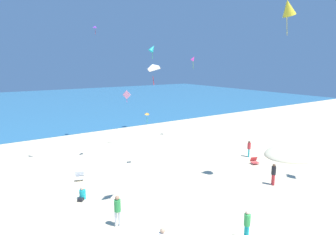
{
  "coord_description": "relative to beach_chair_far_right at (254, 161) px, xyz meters",
  "views": [
    {
      "loc": [
        -9.86,
        -6.85,
        8.05
      ],
      "look_at": [
        0.0,
        7.87,
        4.64
      ],
      "focal_mm": 29.95,
      "sensor_mm": 36.0,
      "label": 1
    }
  ],
  "objects": [
    {
      "name": "ground_plane",
      "position": [
        -8.11,
        2.69,
        -0.25
      ],
      "size": [
        120.0,
        120.0,
        0.0
      ],
      "primitive_type": "plane",
      "color": "beige"
    },
    {
      "name": "ocean_water",
      "position": [
        -8.11,
        48.01,
        -0.23
      ],
      "size": [
        120.0,
        60.0,
        0.05
      ],
      "primitive_type": "cube",
      "color": "teal",
      "rests_on": "ground_plane"
    },
    {
      "name": "dune_mound",
      "position": [
        5.29,
        -0.42,
        -0.25
      ],
      "size": [
        6.77,
        4.74,
        1.32
      ],
      "primitive_type": "ellipsoid",
      "color": "beige",
      "rests_on": "ground_plane"
    },
    {
      "name": "beach_chair_far_right",
      "position": [
        0.0,
        0.0,
        0.0
      ],
      "size": [
        0.75,
        0.78,
        0.57
      ],
      "rotation": [
        0.0,
        0.0,
        4.31
      ],
      "color": "#D13D3D",
      "rests_on": "ground_plane"
    },
    {
      "name": "beach_chair_far_left",
      "position": [
        -12.82,
        4.77,
        0.0
      ],
      "size": [
        0.78,
        0.79,
        0.58
      ],
      "rotation": [
        0.0,
        0.0,
        4.33
      ],
      "color": "white",
      "rests_on": "ground_plane"
    },
    {
      "name": "person_0",
      "position": [
        -13.54,
        1.76,
        0.04
      ],
      "size": [
        0.67,
        0.68,
        0.79
      ],
      "rotation": [
        0.0,
        0.0,
        3.97
      ],
      "color": "#19ADB2",
      "rests_on": "ground_plane"
    },
    {
      "name": "person_1",
      "position": [
        1.02,
        1.45,
        0.59
      ],
      "size": [
        0.41,
        0.41,
        1.45
      ],
      "rotation": [
        0.0,
        0.0,
        2.28
      ],
      "color": "#19ADB2",
      "rests_on": "ground_plane"
    },
    {
      "name": "person_2",
      "position": [
        -8.44,
        -6.45,
        0.61
      ],
      "size": [
        0.37,
        0.37,
        1.49
      ],
      "rotation": [
        0.0,
        0.0,
        2.85
      ],
      "color": "#19ADB2",
      "rests_on": "ground_plane"
    },
    {
      "name": "person_3",
      "position": [
        -2.22,
        -3.37,
        0.61
      ],
      "size": [
        0.39,
        0.39,
        1.49
      ],
      "rotation": [
        0.0,
        0.0,
        5.87
      ],
      "color": "red",
      "rests_on": "ground_plane"
    },
    {
      "name": "person_4",
      "position": [
        -12.92,
        -2.09,
        0.69
      ],
      "size": [
        0.41,
        0.41,
        1.64
      ],
      "rotation": [
        0.0,
        0.0,
        4.39
      ],
      "color": "white",
      "rests_on": "ground_plane"
    },
    {
      "name": "kite_pink",
      "position": [
        -6.33,
        10.39,
        4.85
      ],
      "size": [
        0.57,
        0.69,
        1.2
      ],
      "rotation": [
        0.0,
        0.0,
        2.33
      ],
      "color": "pink"
    },
    {
      "name": "kite_yellow",
      "position": [
        -2.3,
        -3.58,
        11.06
      ],
      "size": [
        1.09,
        0.8,
        2.15
      ],
      "rotation": [
        0.0,
        0.0,
        4.73
      ],
      "color": "yellow"
    },
    {
      "name": "kite_orange",
      "position": [
        -7.48,
        4.41,
        3.99
      ],
      "size": [
        0.42,
        0.35,
        0.83
      ],
      "rotation": [
        0.0,
        0.0,
        0.2
      ],
      "color": "orange"
    },
    {
      "name": "kite_magenta",
      "position": [
        0.82,
        9.18,
        8.34
      ],
      "size": [
        0.62,
        0.68,
        1.36
      ],
      "rotation": [
        0.0,
        0.0,
        3.66
      ],
      "color": "#DB3DA8"
    },
    {
      "name": "kite_purple",
      "position": [
        -7.89,
        13.88,
        11.38
      ],
      "size": [
        0.41,
        0.53,
        0.84
      ],
      "rotation": [
        0.0,
        0.0,
        4.83
      ],
      "color": "purple"
    },
    {
      "name": "kite_white",
      "position": [
        -10.63,
        -1.77,
        7.64
      ],
      "size": [
        0.87,
        0.76,
        1.15
      ],
      "rotation": [
        0.0,
        0.0,
        3.45
      ],
      "color": "white"
    },
    {
      "name": "kite_teal",
      "position": [
        -0.87,
        14.65,
        9.56
      ],
      "size": [
        1.01,
        0.71,
        1.68
      ],
      "rotation": [
        0.0,
        0.0,
        1.49
      ],
      "color": "#1EADAD"
    }
  ]
}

